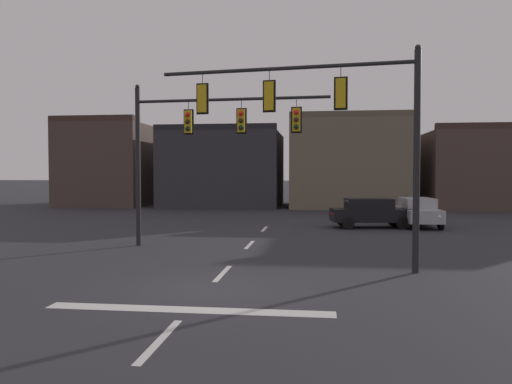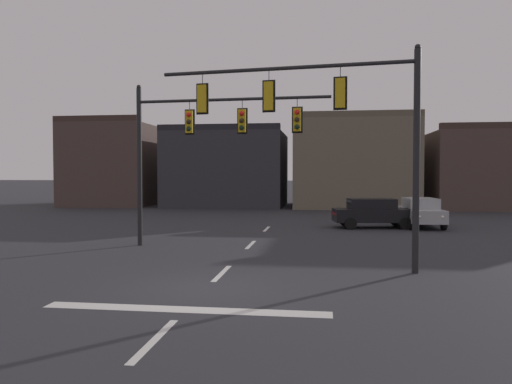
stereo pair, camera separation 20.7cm
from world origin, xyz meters
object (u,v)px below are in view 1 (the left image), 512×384
at_px(car_lot_nearside, 371,212).
at_px(car_lot_middle, 418,211).
at_px(signal_mast_near_side, 327,115).
at_px(signal_mast_far_side, 198,135).

bearing_deg(car_lot_nearside, car_lot_middle, 17.64).
bearing_deg(signal_mast_near_side, signal_mast_far_side, 141.80).
distance_m(signal_mast_far_side, car_lot_nearside, 11.85).
height_order(signal_mast_far_side, car_lot_nearside, signal_mast_far_side).
distance_m(signal_mast_far_side, car_lot_middle, 14.26).
height_order(car_lot_nearside, car_lot_middle, same).
relative_size(signal_mast_far_side, car_lot_middle, 1.76).
distance_m(signal_mast_near_side, car_lot_nearside, 13.09).
xyz_separation_m(signal_mast_far_side, car_lot_nearside, (7.70, 8.23, -3.67)).
relative_size(signal_mast_near_side, car_lot_middle, 1.80).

